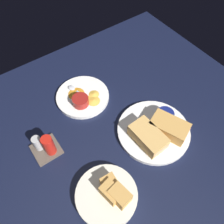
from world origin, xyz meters
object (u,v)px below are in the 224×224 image
plate_chips_companion (83,97)px  spoon_by_gravy_ramekin (74,89)px  sandwich_half_near (148,137)px  sandwich_half_far (169,127)px  spoon_by_dark_ramekin (153,127)px  plate_sandwich_main (153,131)px  ramekin_light_gravy (80,101)px  condiment_caddy (46,146)px  ramekin_dark_sauce (165,116)px  bread_basket_rear (108,195)px

plate_chips_companion → spoon_by_gravy_ramekin: 4.76cm
sandwich_half_near → sandwich_half_far: bearing=-99.6°
sandwich_half_near → spoon_by_dark_ramekin: bearing=-63.7°
plate_sandwich_main → spoon_by_gravy_ramekin: size_ratio=2.66×
spoon_by_dark_ramekin → ramekin_light_gravy: ramekin_light_gravy is taller
plate_sandwich_main → spoon_by_dark_ramekin: bearing=-33.0°
ramekin_light_gravy → spoon_by_gravy_ramekin: (7.57, -1.27, -1.42)cm
sandwich_half_near → condiment_caddy: bearing=60.0°
ramekin_dark_sauce → spoon_by_dark_ramekin: bearing=93.5°
plate_sandwich_main → condiment_caddy: 38.19cm
sandwich_half_far → plate_chips_companion: (31.77, 16.45, -3.20)cm
plate_sandwich_main → bread_basket_rear: 28.15cm
plate_sandwich_main → sandwich_half_near: (-1.74, 4.67, 3.20)cm
ramekin_dark_sauce → bread_basket_rear: (-10.46, 32.31, -1.46)cm
spoon_by_dark_ramekin → sandwich_half_near: bearing=116.3°
sandwich_half_far → ramekin_dark_sauce: 4.76cm
ramekin_dark_sauce → bread_basket_rear: 33.99cm
ramekin_dark_sauce → plate_chips_companion: ramekin_dark_sauce is taller
sandwich_half_near → spoon_by_dark_ramekin: sandwich_half_near is taller
sandwich_half_near → spoon_by_gravy_ramekin: size_ratio=1.38×
spoon_by_dark_ramekin → plate_chips_companion: bearing=25.4°
ramekin_light_gravy → ramekin_dark_sauce: bearing=-139.1°
sandwich_half_far → spoon_by_dark_ramekin: 5.58cm
plate_sandwich_main → plate_chips_companion: same height
bread_basket_rear → condiment_caddy: 26.27cm
sandwich_half_far → bread_basket_rear: 31.02cm
ramekin_dark_sauce → plate_sandwich_main: bearing=101.4°
spoon_by_dark_ramekin → condiment_caddy: 38.29cm
spoon_by_gravy_ramekin → bread_basket_rear: bearing=163.5°
sandwich_half_far → ramekin_dark_sauce: sandwich_half_far is taller
spoon_by_dark_ramekin → spoon_by_gravy_ramekin: same height
spoon_by_gravy_ramekin → ramekin_light_gravy: bearing=170.5°
ramekin_dark_sauce → condiment_caddy: size_ratio=0.67×
ramekin_dark_sauce → plate_chips_companion: bearing=33.8°
sandwich_half_far → plate_chips_companion: sandwich_half_far is taller
ramekin_dark_sauce → bread_basket_rear: bearing=107.9°
plate_chips_companion → bread_basket_rear: 40.39cm
ramekin_dark_sauce → plate_chips_companion: (27.43, 18.40, -3.06)cm
ramekin_light_gravy → spoon_by_gravy_ramekin: size_ratio=0.64×
sandwich_half_far → ramekin_dark_sauce: size_ratio=2.34×
plate_chips_companion → condiment_caddy: (-12.95, 22.13, 2.61)cm
sandwich_half_far → ramekin_light_gravy: (28.60, 19.09, -0.62)cm
plate_chips_companion → sandwich_half_near: bearing=-165.3°
plate_sandwich_main → sandwich_half_near: size_ratio=1.94×
plate_chips_companion → bread_basket_rear: bread_basket_rear is taller
sandwich_half_far → plate_chips_companion: size_ratio=0.71×
condiment_caddy → sandwich_half_far: bearing=-116.0°
plate_sandwich_main → spoon_by_gravy_ramekin: bearing=23.0°
plate_sandwich_main → ramekin_dark_sauce: size_ratio=4.12×
bread_basket_rear → condiment_caddy: bearing=18.2°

